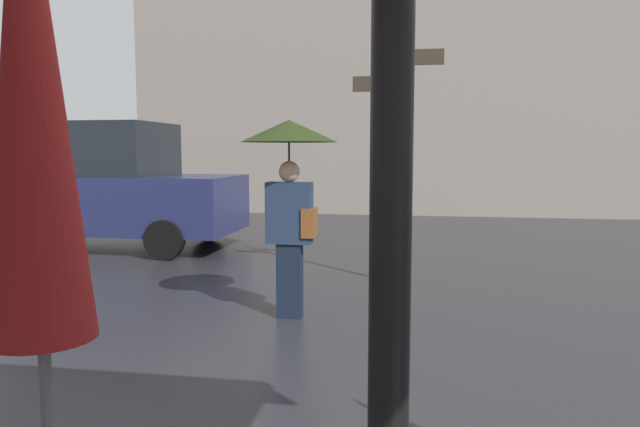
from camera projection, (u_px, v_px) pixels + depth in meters
name	position (u px, v px, depth m)	size (l,w,h in m)	color
folded_patio_umbrella_near	(33.00, 133.00, 1.64)	(0.51, 0.51, 2.58)	black
pedestrian_with_umbrella	(290.00, 165.00, 5.62)	(0.93, 0.93, 1.91)	black
parked_car_left	(102.00, 186.00, 9.90)	(4.44, 2.02, 2.09)	#1E234C
street_signpost	(396.00, 136.00, 7.11)	(1.08, 0.08, 2.98)	black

